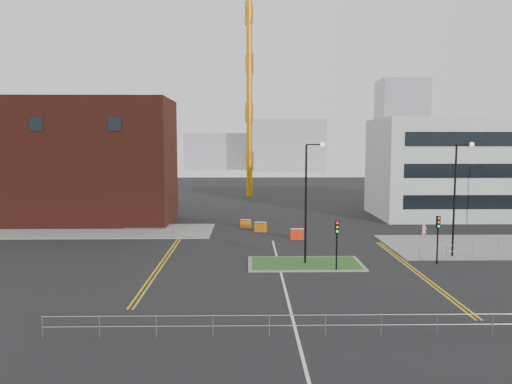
% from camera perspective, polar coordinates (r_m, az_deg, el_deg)
% --- Properties ---
extents(ground, '(200.00, 200.00, 0.00)m').
position_cam_1_polar(ground, '(30.33, 3.58, -11.93)').
color(ground, black).
rests_on(ground, ground).
extents(pavement_left, '(28.00, 8.00, 0.12)m').
position_cam_1_polar(pavement_left, '(54.55, -19.91, -4.23)').
color(pavement_left, slate).
rests_on(pavement_left, ground).
extents(island_kerb, '(8.60, 4.60, 0.08)m').
position_cam_1_polar(island_kerb, '(38.18, 5.64, -8.16)').
color(island_kerb, slate).
rests_on(island_kerb, ground).
extents(grass_island, '(8.00, 4.00, 0.12)m').
position_cam_1_polar(grass_island, '(38.17, 5.64, -8.13)').
color(grass_island, '#1F4A18').
rests_on(grass_island, ground).
extents(brick_building, '(24.20, 10.07, 14.24)m').
position_cam_1_polar(brick_building, '(60.47, -20.96, 3.15)').
color(brick_building, '#491A12').
rests_on(brick_building, ground).
extents(office_block, '(25.00, 12.20, 12.00)m').
position_cam_1_polar(office_block, '(67.14, 24.02, 2.54)').
color(office_block, '#B1B4B6').
rests_on(office_block, ground).
extents(tower_crane, '(51.60, 14.08, 38.94)m').
position_cam_1_polar(tower_crane, '(84.45, 3.19, 17.82)').
color(tower_crane, orange).
rests_on(tower_crane, ground).
extents(streetlamp_island, '(1.46, 0.36, 9.18)m').
position_cam_1_polar(streetlamp_island, '(37.28, 6.06, -0.11)').
color(streetlamp_island, black).
rests_on(streetlamp_island, ground).
extents(streetlamp_right_near, '(1.46, 0.36, 9.18)m').
position_cam_1_polar(streetlamp_right_near, '(42.36, 22.04, 0.20)').
color(streetlamp_right_near, black).
rests_on(streetlamp_right_near, ground).
extents(traffic_light_island, '(0.28, 0.33, 3.65)m').
position_cam_1_polar(traffic_light_island, '(35.98, 9.23, -4.95)').
color(traffic_light_island, black).
rests_on(traffic_light_island, ground).
extents(traffic_light_right, '(0.28, 0.33, 3.65)m').
position_cam_1_polar(traffic_light_right, '(40.04, 20.08, -4.14)').
color(traffic_light_right, black).
rests_on(traffic_light_right, ground).
extents(railing_front, '(24.05, 0.05, 1.10)m').
position_cam_1_polar(railing_front, '(24.42, 4.75, -14.45)').
color(railing_front, gray).
rests_on(railing_front, ground).
extents(railing_left, '(6.05, 0.05, 1.10)m').
position_cam_1_polar(railing_left, '(48.34, -11.32, -4.43)').
color(railing_left, gray).
rests_on(railing_left, ground).
extents(centre_line, '(0.15, 30.00, 0.01)m').
position_cam_1_polar(centre_line, '(32.23, 3.29, -10.84)').
color(centre_line, silver).
rests_on(centre_line, ground).
extents(yellow_left_a, '(0.12, 24.00, 0.01)m').
position_cam_1_polar(yellow_left_a, '(40.43, -10.52, -7.49)').
color(yellow_left_a, gold).
rests_on(yellow_left_a, ground).
extents(yellow_left_b, '(0.12, 24.00, 0.01)m').
position_cam_1_polar(yellow_left_b, '(40.38, -10.10, -7.50)').
color(yellow_left_b, gold).
rests_on(yellow_left_b, ground).
extents(yellow_right_a, '(0.12, 20.00, 0.01)m').
position_cam_1_polar(yellow_right_a, '(37.90, 17.47, -8.56)').
color(yellow_right_a, gold).
rests_on(yellow_right_a, ground).
extents(yellow_right_b, '(0.12, 20.00, 0.01)m').
position_cam_1_polar(yellow_right_b, '(38.00, 17.90, -8.54)').
color(yellow_right_b, gold).
rests_on(yellow_right_b, ground).
extents(skyline_a, '(18.00, 12.00, 22.00)m').
position_cam_1_polar(skyline_a, '(153.50, -15.28, 6.24)').
color(skyline_a, gray).
rests_on(skyline_a, ground).
extents(skyline_b, '(24.00, 12.00, 16.00)m').
position_cam_1_polar(skyline_b, '(159.28, 3.47, 5.33)').
color(skyline_b, gray).
rests_on(skyline_b, ground).
extents(skyline_c, '(14.00, 12.00, 28.00)m').
position_cam_1_polar(skyline_c, '(161.00, 16.25, 7.26)').
color(skyline_c, gray).
rests_on(skyline_c, ground).
extents(skyline_d, '(30.00, 12.00, 12.00)m').
position_cam_1_polar(skyline_d, '(168.92, -2.92, 4.68)').
color(skyline_d, gray).
rests_on(skyline_d, ground).
extents(pedestrian, '(0.67, 0.59, 1.53)m').
position_cam_1_polar(pedestrian, '(50.38, 18.64, -4.18)').
color(pedestrian, pink).
rests_on(pedestrian, ground).
extents(barrier_left, '(1.28, 0.76, 1.02)m').
position_cam_1_polar(barrier_left, '(51.16, 0.54, -3.97)').
color(barrier_left, '#C7620B').
rests_on(barrier_left, ground).
extents(barrier_mid, '(1.14, 0.69, 0.91)m').
position_cam_1_polar(barrier_mid, '(53.52, -1.17, -3.60)').
color(barrier_mid, orange).
rests_on(barrier_mid, ground).
extents(barrier_right, '(1.26, 0.45, 1.05)m').
position_cam_1_polar(barrier_right, '(47.36, 4.72, -4.76)').
color(barrier_right, red).
rests_on(barrier_right, ground).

